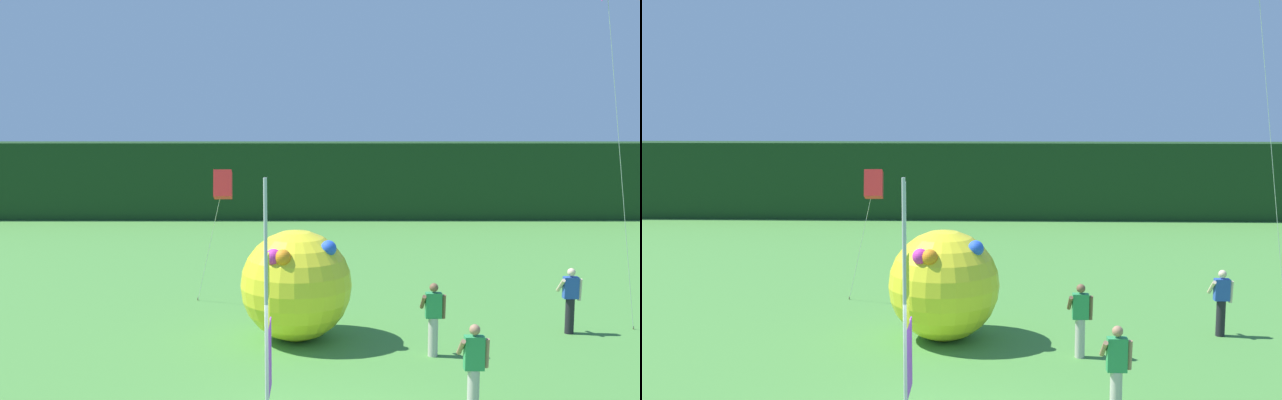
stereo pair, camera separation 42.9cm
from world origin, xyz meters
The scene contains 7 objects.
distant_treeline centered at (0.00, 26.66, 1.95)m, with size 80.00×2.40×3.89m, color #193819.
banner_flag centered at (-0.71, 0.34, 2.16)m, with size 0.06×1.03×4.51m.
person_near_banner centered at (2.70, 4.88, 0.90)m, with size 0.55×0.48×1.69m.
person_mid_field centered at (2.96, 1.73, 0.90)m, with size 0.55×0.48×1.68m.
person_far_left centered at (6.37, 6.59, 0.88)m, with size 0.55×0.48×1.66m.
inflatable_balloon centered at (-0.43, 6.10, 1.35)m, with size 2.69×2.69×2.69m.
kite_red_box_2 centered at (-2.54, 8.94, 3.50)m, with size 1.19×1.22×3.94m.
Camera 1 is at (0.14, -11.25, 5.55)m, focal length 41.28 mm.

